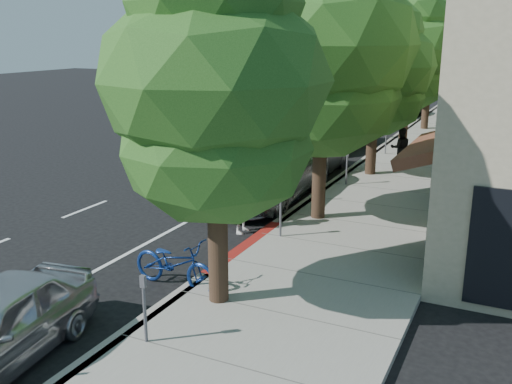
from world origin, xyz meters
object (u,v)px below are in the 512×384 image
Objects in this scene: bicycle at (175,263)px; dark_suv_far at (406,106)px; silver_suv at (263,174)px; street_tree_0 at (215,86)px; cyclist at (242,199)px; street_tree_3 at (409,51)px; street_tree_4 at (430,49)px; dark_sedan at (318,157)px; street_tree_1 at (323,49)px; white_pickup at (337,133)px; pedestrian at (400,148)px; street_tree_2 at (376,68)px; street_tree_5 at (445,53)px.

bicycle is 28.79m from dark_suv_far.
silver_suv is (-1.18, 7.13, 0.31)m from bicycle.
street_tree_0 is 5.71m from cyclist.
street_tree_3 is 6.00m from street_tree_4.
dark_sedan is 17.37m from dark_suv_far.
street_tree_1 is at bearing -90.00° from street_tree_3.
bicycle is at bearing -94.22° from street_tree_3.
silver_suv is 9.51m from white_pickup.
white_pickup is 5.23m from pedestrian.
street_tree_2 is at bearing -56.33° from white_pickup.
white_pickup is (-2.97, 11.00, -4.24)m from street_tree_1.
dark_suv_far reaches higher than dark_sedan.
street_tree_2 is 1.69× the size of dark_sedan.
street_tree_1 is at bearing -71.94° from white_pickup.
white_pickup is at bearing 99.92° from street_tree_0.
dark_sedan is 2.45× the size of pedestrian.
street_tree_3 is 4.54× the size of pedestrian.
cyclist is 12.85m from white_pickup.
pedestrian is at bearing 59.34° from silver_suv.
street_tree_2 is 3.58m from pedestrian.
pedestrian is (0.82, 13.41, -3.49)m from street_tree_0.
pedestrian is at bearing -85.57° from street_tree_4.
bicycle is at bearing -86.96° from dark_sedan.
street_tree_0 is 3.71× the size of cyclist.
cyclist is at bearing -87.26° from dark_sedan.
street_tree_4 reaches higher than cyclist.
silver_suv is at bearing -118.87° from street_tree_2.
pedestrian is (0.82, -4.59, -3.62)m from street_tree_3.
street_tree_3 is 0.99× the size of street_tree_4.
bicycle is 1.31× the size of pedestrian.
street_tree_5 is 1.72× the size of dark_sedan.
street_tree_1 is at bearing -71.10° from dark_sedan.
pedestrian is (0.82, 1.41, -3.18)m from street_tree_2.
white_pickup is at bearing -65.52° from pedestrian.
street_tree_3 is at bearing 75.23° from silver_suv.
street_tree_4 is at bearing 79.97° from silver_suv.
street_tree_3 is 7.65m from dark_sedan.
street_tree_0 reaches higher than street_tree_2.
street_tree_4 is (-0.00, 6.00, -0.05)m from street_tree_3.
street_tree_5 is 1.10× the size of silver_suv.
white_pickup is (-2.97, -1.00, -3.84)m from street_tree_3.
silver_suv is (-2.48, -4.50, -3.29)m from street_tree_2.
street_tree_4 is 1.20× the size of silver_suv.
dark_sedan is at bearing 9.08° from bicycle.
street_tree_3 is 1.45× the size of white_pickup.
cyclist is at bearing 9.67° from bicycle.
street_tree_4 reaches higher than dark_suv_far.
cyclist is (-1.60, -1.78, -4.01)m from street_tree_1.
street_tree_1 is 18.01m from street_tree_4.
dark_suv_far reaches higher than bicycle.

